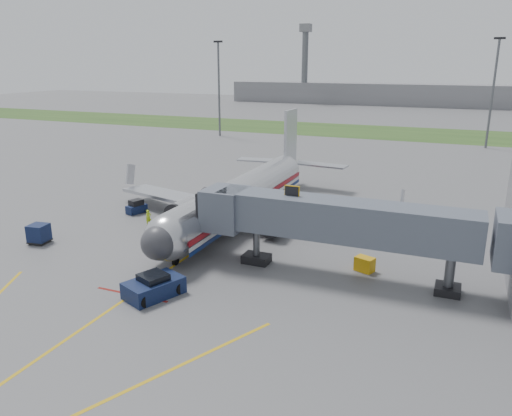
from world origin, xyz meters
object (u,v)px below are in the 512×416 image
at_px(airliner, 241,196).
at_px(baggage_tug, 136,207).
at_px(belt_loader, 195,207).
at_px(pushback_tug, 154,287).
at_px(ramp_worker, 149,218).

distance_m(airliner, baggage_tug, 12.06).
bearing_deg(belt_loader, pushback_tug, -68.75).
xyz_separation_m(airliner, ramp_worker, (-7.99, -5.39, -1.83)).
distance_m(airliner, ramp_worker, 9.80).
xyz_separation_m(airliner, baggage_tug, (-11.67, -2.32, -1.97)).
relative_size(airliner, belt_loader, 7.44).
height_order(pushback_tug, ramp_worker, pushback_tug).
height_order(baggage_tug, ramp_worker, ramp_worker).
bearing_deg(baggage_tug, ramp_worker, -39.73).
height_order(airliner, belt_loader, airliner).
xyz_separation_m(pushback_tug, ramp_worker, (-9.57, 13.36, 0.12)).
relative_size(airliner, pushback_tug, 7.68).
bearing_deg(pushback_tug, airliner, 94.82).
distance_m(belt_loader, ramp_worker, 6.23).
distance_m(airliner, belt_loader, 6.27).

